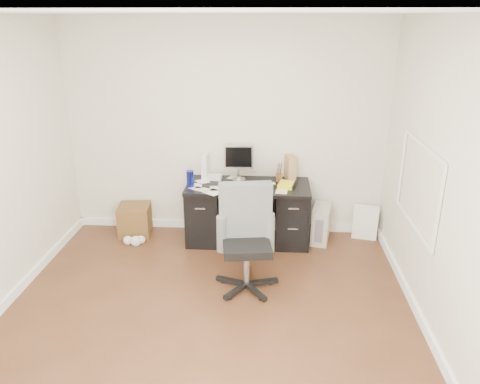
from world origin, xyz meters
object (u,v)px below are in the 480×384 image
(lcd_monitor, at_px, (239,163))
(office_chair, at_px, (247,240))
(pc_tower, at_px, (321,224))
(desk, at_px, (248,211))
(keyboard, at_px, (245,185))
(wicker_basket, at_px, (135,220))

(lcd_monitor, height_order, office_chair, lcd_monitor)
(office_chair, distance_m, pc_tower, 1.51)
(desk, distance_m, pc_tower, 0.94)
(keyboard, bearing_deg, pc_tower, 7.67)
(desk, bearing_deg, lcd_monitor, 127.47)
(lcd_monitor, relative_size, keyboard, 1.00)
(office_chair, relative_size, pc_tower, 2.43)
(office_chair, bearing_deg, desk, 84.19)
(pc_tower, distance_m, wicker_basket, 2.40)
(keyboard, bearing_deg, office_chair, -85.77)
(desk, bearing_deg, keyboard, -121.31)
(desk, xyz_separation_m, lcd_monitor, (-0.13, 0.17, 0.58))
(keyboard, height_order, office_chair, office_chair)
(desk, bearing_deg, wicker_basket, 176.02)
(keyboard, height_order, wicker_basket, keyboard)
(wicker_basket, bearing_deg, pc_tower, -0.76)
(desk, relative_size, lcd_monitor, 3.25)
(desk, distance_m, wicker_basket, 1.50)
(lcd_monitor, distance_m, wicker_basket, 1.56)
(desk, distance_m, keyboard, 0.37)
(lcd_monitor, bearing_deg, desk, -54.38)
(desk, xyz_separation_m, pc_tower, (0.92, 0.07, -0.17))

